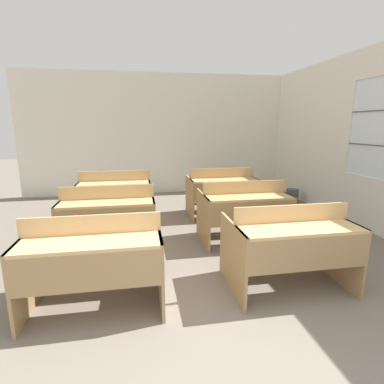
# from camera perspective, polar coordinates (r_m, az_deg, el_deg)

# --- Properties ---
(wall_back) EXTENTS (6.35, 0.06, 2.86)m
(wall_back) POSITION_cam_1_polar(r_m,az_deg,el_deg) (7.42, -6.69, 10.79)
(wall_back) COLOR white
(wall_back) RESTS_ON ground_plane
(wall_right_with_window) EXTENTS (0.06, 6.12, 2.86)m
(wall_right_with_window) POSITION_cam_1_polar(r_m,az_deg,el_deg) (5.64, 29.94, 8.50)
(wall_right_with_window) COLOR white
(wall_right_with_window) RESTS_ON ground_plane
(bench_front_left) EXTENTS (1.21, 0.83, 0.89)m
(bench_front_left) POSITION_cam_1_polar(r_m,az_deg,el_deg) (2.91, -18.10, -12.00)
(bench_front_left) COLOR #9A7C52
(bench_front_left) RESTS_ON ground_plane
(bench_front_right) EXTENTS (1.21, 0.83, 0.89)m
(bench_front_right) POSITION_cam_1_polar(r_m,az_deg,el_deg) (3.24, 18.12, -9.40)
(bench_front_right) COLOR #98794F
(bench_front_right) RESTS_ON ground_plane
(bench_second_left) EXTENTS (1.21, 0.83, 0.89)m
(bench_second_left) POSITION_cam_1_polar(r_m,az_deg,el_deg) (4.13, -15.57, -4.45)
(bench_second_left) COLOR #93744A
(bench_second_left) RESTS_ON ground_plane
(bench_second_right) EXTENTS (1.21, 0.83, 0.89)m
(bench_second_right) POSITION_cam_1_polar(r_m,az_deg,el_deg) (4.36, 9.86, -3.29)
(bench_second_right) COLOR olive
(bench_second_right) RESTS_ON ground_plane
(bench_third_left) EXTENTS (1.21, 0.83, 0.89)m
(bench_third_left) POSITION_cam_1_polar(r_m,az_deg,el_deg) (5.40, -14.38, -0.41)
(bench_third_left) COLOR #98794F
(bench_third_left) RESTS_ON ground_plane
(bench_third_right) EXTENTS (1.21, 0.83, 0.89)m
(bench_third_right) POSITION_cam_1_polar(r_m,az_deg,el_deg) (5.57, 5.62, 0.33)
(bench_third_right) COLOR olive
(bench_third_right) RESTS_ON ground_plane
(wastepaper_bin) EXTENTS (0.26, 0.26, 0.29)m
(wastepaper_bin) POSITION_cam_1_polar(r_m,az_deg,el_deg) (6.96, 18.55, -0.61)
(wastepaper_bin) COLOR #474C51
(wastepaper_bin) RESTS_ON ground_plane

